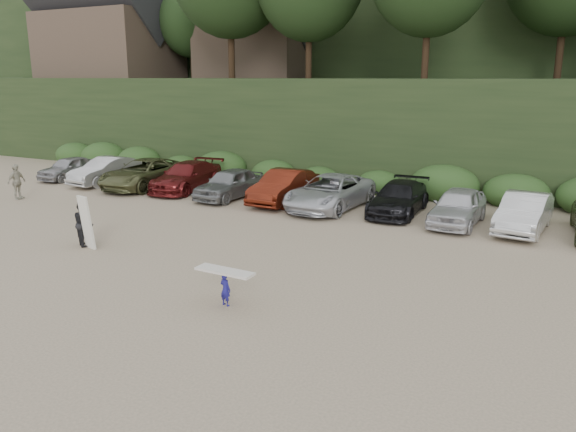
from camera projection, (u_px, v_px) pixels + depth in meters
The scene contains 6 objects.
ground at pixel (210, 270), 18.18m from camera, with size 120.00×120.00×0.00m, color tan.
hillside_backdrop at pixel (451, 13), 46.63m from camera, with size 90.00×41.50×28.00m.
parked_cars at pixel (345, 194), 26.25m from camera, with size 39.51×6.13×1.62m.
distant_walker at pixel (17, 182), 28.51m from camera, with size 1.06×0.44×1.81m, color #A6A28D.
child_surfer at pixel (225, 281), 15.24m from camera, with size 1.72×0.54×1.02m.
adult_surfer at pixel (84, 223), 20.65m from camera, with size 1.29×0.98×1.98m.
Camera 1 is at (10.09, -14.18, 6.10)m, focal length 35.00 mm.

